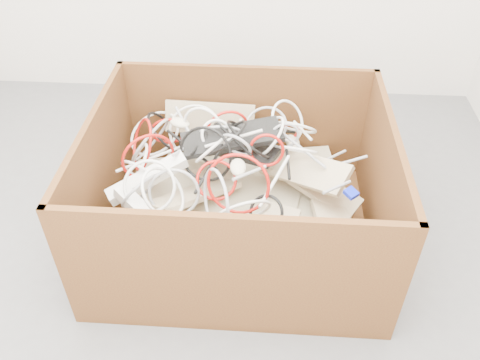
# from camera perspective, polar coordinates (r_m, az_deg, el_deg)

# --- Properties ---
(ground) EXTENTS (3.00, 3.00, 0.00)m
(ground) POSITION_cam_1_polar(r_m,az_deg,el_deg) (2.05, -5.61, -10.72)
(ground) COLOR #555558
(ground) RESTS_ON ground
(cardboard_box) EXTENTS (1.15, 0.96, 0.58)m
(cardboard_box) POSITION_cam_1_polar(r_m,az_deg,el_deg) (2.08, -0.46, -3.53)
(cardboard_box) COLOR #431E10
(cardboard_box) RESTS_ON ground
(keyboard_pile) EXTENTS (0.96, 0.85, 0.34)m
(keyboard_pile) POSITION_cam_1_polar(r_m,az_deg,el_deg) (2.03, 0.58, -0.28)
(keyboard_pile) COLOR tan
(keyboard_pile) RESTS_ON cardboard_box
(mice_scatter) EXTENTS (0.64, 0.61, 0.19)m
(mice_scatter) POSITION_cam_1_polar(r_m,az_deg,el_deg) (1.97, -3.66, 1.86)
(mice_scatter) COLOR beige
(mice_scatter) RESTS_ON keyboard_pile
(power_strip_left) EXTENTS (0.31, 0.22, 0.13)m
(power_strip_left) POSITION_cam_1_polar(r_m,az_deg,el_deg) (1.93, -10.58, 0.24)
(power_strip_left) COLOR silver
(power_strip_left) RESTS_ON keyboard_pile
(power_strip_right) EXTENTS (0.25, 0.22, 0.09)m
(power_strip_right) POSITION_cam_1_polar(r_m,az_deg,el_deg) (1.82, -11.08, -3.62)
(power_strip_right) COLOR silver
(power_strip_right) RESTS_ON keyboard_pile
(vga_plug) EXTENTS (0.06, 0.06, 0.03)m
(vga_plug) POSITION_cam_1_polar(r_m,az_deg,el_deg) (1.88, 12.60, -1.47)
(vga_plug) COLOR #0D1DCA
(vga_plug) RESTS_ON keyboard_pile
(cable_tangle) EXTENTS (1.06, 0.83, 0.39)m
(cable_tangle) POSITION_cam_1_polar(r_m,az_deg,el_deg) (1.99, -3.91, 3.15)
(cable_tangle) COLOR silver
(cable_tangle) RESTS_ON keyboard_pile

